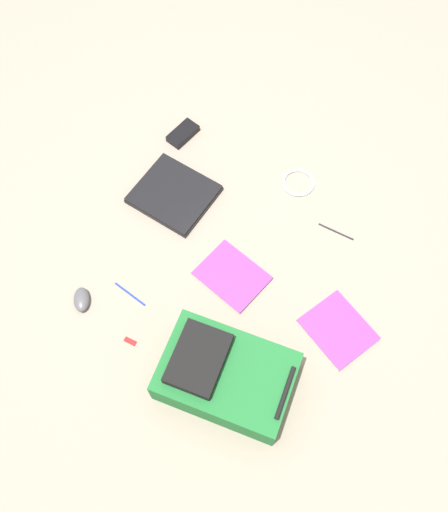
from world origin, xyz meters
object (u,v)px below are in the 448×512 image
Objects in this scene: laptop at (174,194)px; pen_black at (336,231)px; computer_mouse at (82,300)px; cable_coil at (299,183)px; backpack at (224,375)px; usb_stick at (130,341)px; book_comic at (232,276)px; power_brick at (183,134)px; pen_blue at (130,294)px; book_manual at (338,330)px.

laptop reaches higher than pen_black.
computer_mouse is 0.99m from cable_coil.
backpack is 0.61m from computer_mouse.
backpack is 11.23× the size of usb_stick.
power_brick is at bearing -116.84° from book_comic.
backpack is 3.52× the size of pen_blue.
power_brick is 0.93× the size of pen_black.
laptop is 1.37× the size of book_manual.
book_comic is at bearing 12.37° from cable_coil.
laptop is at bearing -37.38° from cable_coil.
pen_black is at bearing 121.52° from laptop.
book_comic reaches higher than pen_black.
laptop is 0.46m from pen_blue.
computer_mouse is (0.47, -0.32, 0.01)m from book_comic.
book_manual is at bearing 92.86° from laptop.
book_comic is 0.45m from usb_stick.
power_brick is 0.78m from pen_black.
pen_black is (-0.12, 0.77, -0.01)m from power_brick.
backpack is 2.02× the size of book_manual.
power_brick is at bearing -143.98° from usb_stick.
power_brick is at bearing -81.41° from pen_black.
book_manual is at bearing 159.88° from backpack.
power_brick is 0.94m from usb_stick.
backpack is 3.77× the size of power_brick.
pen_blue is at bearing -129.73° from usb_stick.
pen_blue is (0.33, -0.21, -0.00)m from book_comic.
book_comic is 2.65× the size of computer_mouse.
backpack is at bearing 25.35° from cable_coil.
pen_blue is at bearing -25.55° from pen_black.
laptop reaches higher than power_brick.
computer_mouse reaches higher than book_comic.
cable_coil is at bearing -177.79° from usb_stick.
pen_blue is (0.64, 0.41, -0.01)m from power_brick.
book_manual reaches higher than book_comic.
backpack reaches higher than book_comic.
book_manual is at bearing 165.32° from computer_mouse.
pen_black is at bearing 154.45° from pen_blue.
book_comic is 0.70m from power_brick.
backpack reaches higher than usb_stick.
pen_black is at bearing 161.08° from book_comic.
usb_stick is (0.12, 0.14, 0.00)m from pen_blue.
book_manual is at bearing 139.02° from usb_stick.
book_manual is 1.74× the size of pen_blue.
computer_mouse is at bearing 21.38° from power_brick.
book_manual reaches higher than pen_blue.
backpack reaches higher than book_manual.
power_brick is (-0.23, -0.20, -0.00)m from laptop.
book_comic is at bearing -177.45° from computer_mouse.
book_manual is (-0.04, 0.84, -0.01)m from laptop.
power_brick is 2.98× the size of usb_stick.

